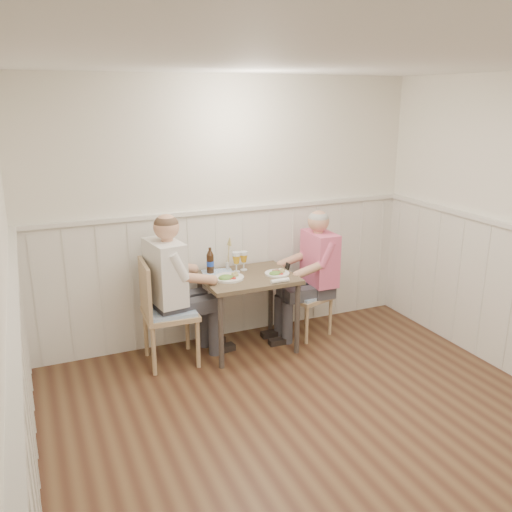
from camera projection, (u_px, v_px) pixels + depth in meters
The scene contains 16 objects.
ground_plane at pixel (346, 456), 3.76m from camera, with size 4.50×4.50×0.00m, color #45281A.
room_shell at pixel (358, 246), 3.33m from camera, with size 4.04×4.54×2.60m.
wainscot at pixel (302, 327), 4.17m from camera, with size 4.00×4.49×1.34m.
dining_table at pixel (248, 286), 5.21m from camera, with size 0.87×0.70×0.75m.
chair_right at pixel (311, 291), 5.60m from camera, with size 0.50×0.50×0.86m.
chair_left at pixel (163, 309), 4.93m from camera, with size 0.49×0.49×1.00m.
man_in_pink at pixel (315, 283), 5.54m from camera, with size 0.62×0.43×1.34m.
diner_cream at pixel (171, 300), 4.96m from camera, with size 0.71×0.49×1.43m.
plate_man at pixel (277, 273), 5.20m from camera, with size 0.24×0.24×0.06m.
plate_diner at pixel (228, 277), 5.07m from camera, with size 0.29×0.29×0.07m.
beer_glass_a at pixel (244, 258), 5.30m from camera, with size 0.08×0.08×0.19m.
beer_glass_b at pixel (236, 259), 5.24m from camera, with size 0.08×0.08×0.20m.
beer_bottle at pixel (210, 262), 5.21m from camera, with size 0.07×0.07×0.26m.
rolled_napkin at pixel (280, 281), 4.97m from camera, with size 0.18×0.04×0.04m.
grass_vase at pixel (228, 255), 5.32m from camera, with size 0.04×0.04×0.34m.
gingham_mat at pixel (218, 273), 5.25m from camera, with size 0.33×0.28×0.01m.
Camera 1 is at (-1.86, -2.69, 2.41)m, focal length 38.00 mm.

